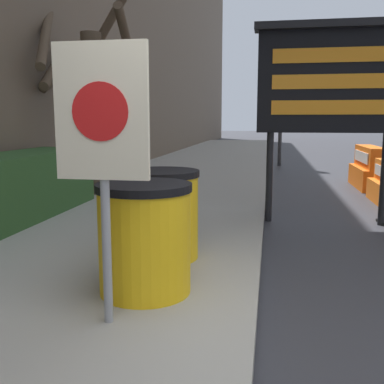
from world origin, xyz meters
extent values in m
plane|color=#2D2D33|center=(0.00, 0.00, 0.00)|extent=(120.00, 120.00, 0.00)
cylinder|color=#4C3D2D|center=(-3.10, 5.36, 1.59)|extent=(0.36, 0.36, 2.86)
cylinder|color=#4C3D2D|center=(-3.78, 5.02, 2.89)|extent=(0.72, 1.52, 1.32)
cylinder|color=#4C3D2D|center=(-2.93, 5.84, 3.27)|extent=(1.09, 0.53, 1.27)
cylinder|color=#4C3D2D|center=(-2.52, 5.50, 3.03)|extent=(0.36, 1.24, 0.80)
cylinder|color=#4C3D2D|center=(-3.70, 5.61, 2.42)|extent=(0.54, 1.34, 0.96)
cylinder|color=#4C3D2D|center=(-3.72, 5.21, 2.42)|extent=(0.39, 1.35, 0.94)
cylinder|color=yellow|center=(-0.88, 0.85, 0.56)|extent=(0.71, 0.71, 0.80)
cylinder|color=black|center=(-0.88, 0.85, 0.99)|extent=(0.74, 0.74, 0.06)
cylinder|color=yellow|center=(-0.97, 1.75, 0.56)|extent=(0.71, 0.71, 0.80)
cylinder|color=black|center=(-0.97, 1.75, 0.99)|extent=(0.74, 0.74, 0.06)
cylinder|color=gray|center=(-0.98, 0.29, 0.85)|extent=(0.06, 0.06, 1.39)
cube|color=beige|center=(-0.98, 0.27, 1.55)|extent=(0.61, 0.04, 0.85)
cylinder|color=red|center=(-0.98, 0.24, 1.55)|extent=(0.36, 0.01, 0.36)
cylinder|color=black|center=(0.06, 4.28, 0.66)|extent=(0.10, 0.10, 1.32)
cylinder|color=black|center=(1.67, 4.28, 0.66)|extent=(0.10, 0.10, 1.32)
cube|color=black|center=(0.87, 4.28, 2.02)|extent=(2.01, 0.24, 1.41)
cube|color=black|center=(0.87, 4.20, 2.78)|extent=(2.13, 0.34, 0.10)
cube|color=orange|center=(0.87, 4.15, 2.38)|extent=(1.61, 0.02, 0.20)
cube|color=orange|center=(0.87, 4.15, 2.02)|extent=(1.61, 0.02, 0.20)
cube|color=orange|center=(0.87, 4.15, 1.67)|extent=(1.61, 0.02, 0.20)
cube|color=white|center=(2.06, 5.97, 0.58)|extent=(0.02, 1.29, 0.19)
cube|color=orange|center=(2.26, 8.07, 0.23)|extent=(0.60, 1.76, 0.46)
cube|color=orange|center=(2.26, 8.07, 0.69)|extent=(0.36, 1.76, 0.46)
cube|color=white|center=(2.07, 8.07, 0.69)|extent=(0.02, 1.41, 0.23)
cylinder|color=#2D2D30|center=(0.37, 12.62, 2.01)|extent=(0.12, 0.12, 4.03)
cube|color=black|center=(0.37, 12.46, 3.61)|extent=(0.28, 0.28, 0.84)
sphere|color=#360605|center=(0.37, 12.31, 3.89)|extent=(0.15, 0.15, 0.15)
sphere|color=gold|center=(0.37, 12.31, 3.61)|extent=(0.15, 0.15, 0.15)
sphere|color=black|center=(0.37, 12.31, 3.33)|extent=(0.15, 0.15, 0.15)
camera|label=1|loc=(0.06, -2.42, 1.50)|focal=42.00mm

